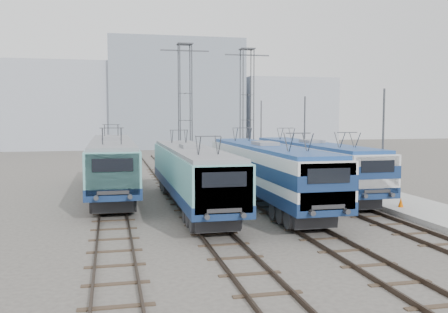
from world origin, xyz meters
The scene contains 15 objects.
ground centered at (0.00, 0.00, 0.00)m, with size 160.00×160.00×0.00m, color #514C47.
platform centered at (10.20, 8.00, 0.15)m, with size 4.00×70.00×0.30m, color #9E9E99.
locomotive_far_left centered at (-6.75, 10.46, 2.32)m, with size 2.95×18.65×3.51m.
locomotive_center_left centered at (-2.25, 4.44, 2.18)m, with size 2.77×17.47×3.29m.
locomotive_center_right centered at (2.25, 4.37, 2.30)m, with size 2.85×18.01×3.38m.
locomotive_far_right centered at (6.75, 7.90, 2.24)m, with size 2.77×17.51×3.29m.
catenary_tower_west centered at (0.00, 22.00, 6.64)m, with size 4.50×1.20×12.00m.
catenary_tower_east centered at (6.50, 24.00, 6.64)m, with size 4.50×1.20×12.00m.
mast_front centered at (8.60, 2.00, 3.50)m, with size 0.12×0.12×7.00m, color #3F4247.
mast_mid centered at (8.60, 14.00, 3.50)m, with size 0.12×0.12×7.00m, color #3F4247.
mast_rear centered at (8.60, 26.00, 3.50)m, with size 0.12×0.12×7.00m, color #3F4247.
safety_cone centered at (9.07, 0.75, 0.57)m, with size 0.29×0.29×0.55m, color #CD5300.
building_west centered at (-14.00, 62.00, 7.00)m, with size 18.00×12.00×14.00m, color #A1A8B6.
building_center centered at (4.00, 62.00, 9.00)m, with size 22.00×14.00×18.00m, color gray.
building_east centered at (24.00, 62.00, 6.00)m, with size 16.00×12.00×12.00m, color #A1A8B6.
Camera 1 is at (-6.84, -24.10, 5.45)m, focal length 40.00 mm.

